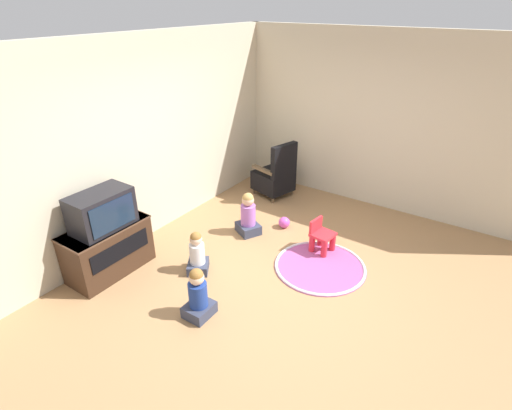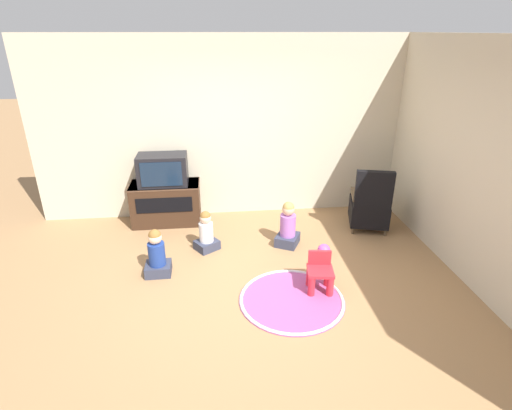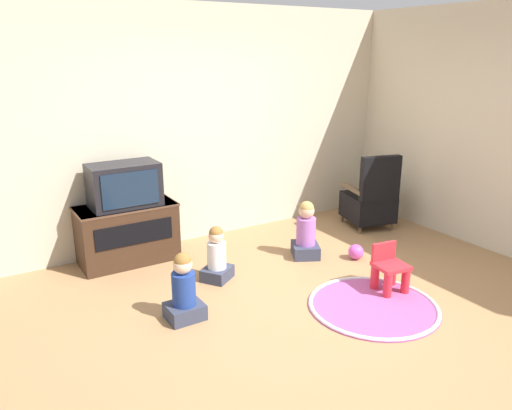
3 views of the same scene
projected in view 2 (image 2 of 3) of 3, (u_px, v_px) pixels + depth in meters
The scene contains 12 objects.
ground_plane at pixel (245, 288), 4.68m from camera, with size 30.00×30.00×0.00m, color #9E754C.
wall_back at pixel (223, 129), 6.12m from camera, with size 5.73×0.12×2.74m.
wall_right at pixel (508, 180), 4.06m from camera, with size 0.12×5.27×2.74m.
tv_cabinet at pixel (166, 203), 6.14m from camera, with size 1.05×0.52×0.64m.
television at pixel (163, 170), 5.90m from camera, with size 0.72×0.43×0.46m.
black_armchair at pixel (370, 207), 5.92m from camera, with size 0.68×0.71×0.99m.
yellow_kid_chair at pixel (320, 275), 4.56m from camera, with size 0.32×0.31×0.46m.
play_mat at pixel (292, 299), 4.46m from camera, with size 1.18×1.18×0.04m.
child_watching_left at pixel (157, 255), 4.84m from camera, with size 0.31×0.28×0.61m.
child_watching_center at pixel (288, 226), 5.52m from camera, with size 0.41×0.42×0.65m.
child_watching_right at pixel (206, 233), 5.40m from camera, with size 0.38×0.37×0.57m.
toy_ball at pixel (324, 250), 5.31m from camera, with size 0.17×0.17×0.17m.
Camera 2 is at (-0.30, -3.88, 2.77)m, focal length 28.00 mm.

